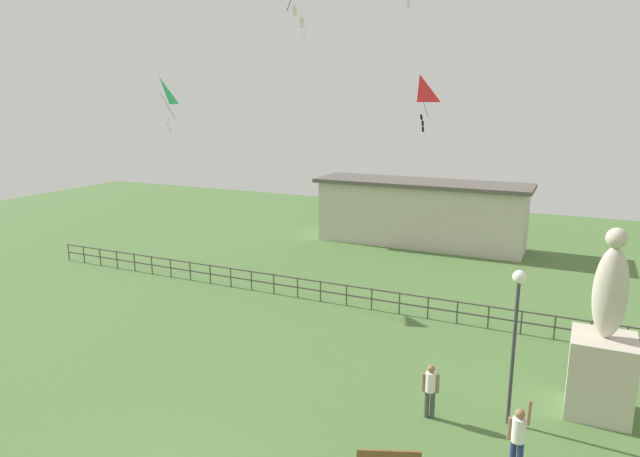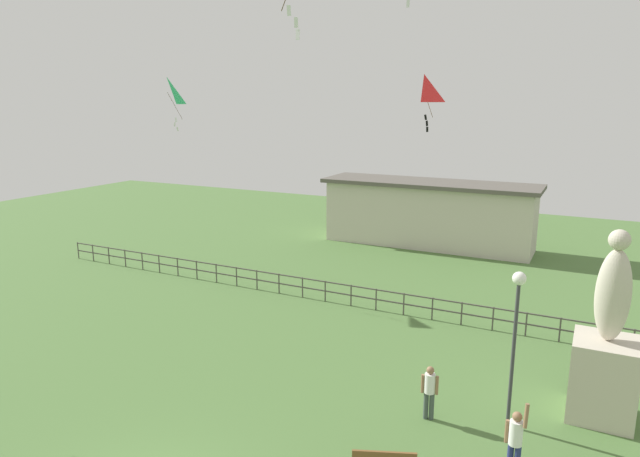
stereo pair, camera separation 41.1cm
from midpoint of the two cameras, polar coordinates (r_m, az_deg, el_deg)
The scene contains 8 objects.
statue_monument at distance 17.93m, azimuth 26.25°, elevation -11.59°, with size 1.71×1.71×5.46m.
lamppost at distance 15.87m, azimuth 18.66°, elevation -8.26°, with size 0.36×0.36×4.45m.
person_1 at distance 14.84m, azimuth 18.72°, elevation -19.39°, with size 0.51×0.33×2.00m.
person_3 at distance 16.56m, azimuth 10.45°, elevation -15.65°, with size 0.48×0.30×1.60m.
kite_0 at distance 21.61m, azimuth 9.54°, elevation 13.67°, with size 0.84×1.21×2.05m.
kite_3 at distance 28.36m, azimuth -16.37°, elevation 13.07°, with size 1.13×1.05×2.47m.
waterfront_railing at distance 24.48m, azimuth 3.60°, elevation -6.68°, with size 36.03×0.06×0.95m.
pavilion_building at distance 35.35m, azimuth 9.85°, elevation 1.60°, with size 13.12×3.79×4.02m.
Camera 1 is at (7.89, -7.59, 8.72)m, focal length 31.42 mm.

